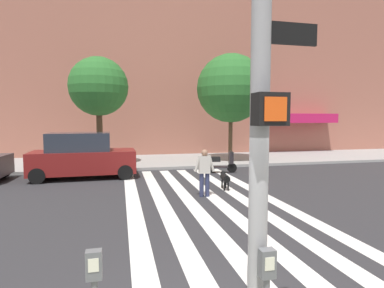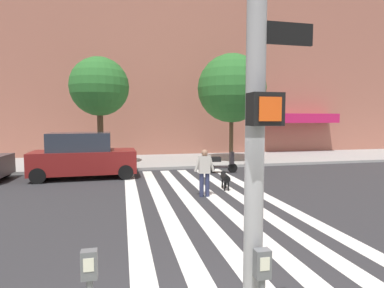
# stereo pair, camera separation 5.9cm
# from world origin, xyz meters

# --- Properties ---
(ground_plane) EXTENTS (160.00, 160.00, 0.00)m
(ground_plane) POSITION_xyz_m (0.00, 6.45, 0.00)
(ground_plane) COLOR #2B2B2D
(sidewalk_far) EXTENTS (80.00, 6.00, 0.15)m
(sidewalk_far) POSITION_xyz_m (0.00, 15.91, 0.07)
(sidewalk_far) COLOR #979692
(sidewalk_far) RESTS_ON ground_plane
(crosswalk_stripes) EXTENTS (4.95, 12.31, 0.01)m
(crosswalk_stripes) POSITION_xyz_m (1.41, 6.45, 0.00)
(crosswalk_stripes) COLOR silver
(crosswalk_stripes) RESTS_ON ground_plane
(traffic_light_pole) EXTENTS (0.74, 0.46, 5.80)m
(traffic_light_pole) POSITION_xyz_m (0.05, -0.71, 3.52)
(traffic_light_pole) COLOR gray
(traffic_light_pole) RESTS_ON sidewalk_near
(parked_car_behind_first) EXTENTS (4.58, 2.14, 2.06)m
(parked_car_behind_first) POSITION_xyz_m (-2.87, 11.47, 1.00)
(parked_car_behind_first) COLOR maroon
(parked_car_behind_first) RESTS_ON ground_plane
(parked_scooter) EXTENTS (1.63, 0.52, 1.11)m
(parked_scooter) POSITION_xyz_m (3.66, 11.34, 0.48)
(parked_scooter) COLOR black
(parked_scooter) RESTS_ON ground_plane
(street_tree_nearest) EXTENTS (3.17, 3.17, 5.87)m
(street_tree_nearest) POSITION_xyz_m (-2.29, 14.36, 4.41)
(street_tree_nearest) COLOR #4C3823
(street_tree_nearest) RESTS_ON sidewalk_far
(street_tree_middle) EXTENTS (4.11, 4.11, 6.43)m
(street_tree_middle) POSITION_xyz_m (5.34, 14.60, 4.52)
(street_tree_middle) COLOR #4C3823
(street_tree_middle) RESTS_ON sidewalk_far
(pedestrian_dog_walker) EXTENTS (0.71, 0.29, 1.64)m
(pedestrian_dog_walker) POSITION_xyz_m (1.60, 6.91, 0.93)
(pedestrian_dog_walker) COLOR #282D4C
(pedestrian_dog_walker) RESTS_ON ground_plane
(dog_on_leash) EXTENTS (0.34, 1.06, 0.65)m
(dog_on_leash) POSITION_xyz_m (2.67, 7.85, 0.44)
(dog_on_leash) COLOR black
(dog_on_leash) RESTS_ON ground_plane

